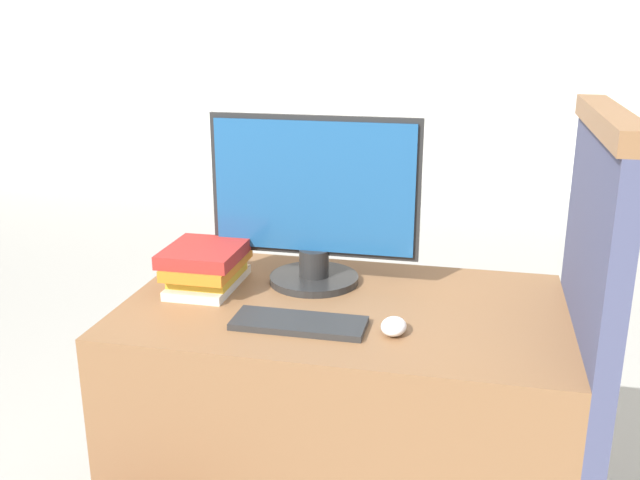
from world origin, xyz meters
name	(u,v)px	position (x,y,z in m)	size (l,w,h in m)	color
wall_back	(448,27)	(0.00, 5.14, 1.40)	(12.00, 0.06, 2.80)	white
desk	(342,434)	(0.00, 0.35, 0.39)	(1.13, 0.69, 0.78)	#8C603D
carrel_divider	(579,374)	(0.59, 0.32, 0.66)	(0.07, 0.64, 1.30)	#474C70
monitor	(314,203)	(-0.11, 0.48, 1.01)	(0.58, 0.25, 0.47)	#282828
keyboard	(299,323)	(-0.08, 0.19, 0.79)	(0.32, 0.12, 0.02)	#2D2D2D
mouse	(394,326)	(0.15, 0.19, 0.80)	(0.06, 0.09, 0.04)	white
book_stack	(206,266)	(-0.39, 0.38, 0.84)	(0.20, 0.27, 0.12)	silver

